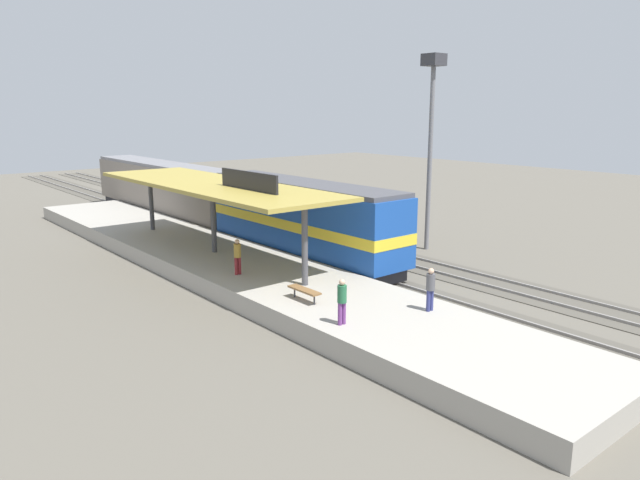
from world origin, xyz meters
TOP-DOWN VIEW (x-y plane):
  - ground_plane at (2.00, 0.00)m, footprint 120.00×120.00m
  - track_near at (0.00, 0.00)m, footprint 3.20×110.00m
  - track_far at (4.60, 0.00)m, footprint 3.20×110.00m
  - platform at (-4.60, 0.00)m, footprint 6.00×44.00m
  - station_canopy at (-4.60, -0.09)m, footprint 5.20×18.00m
  - platform_bench at (-6.00, -9.74)m, footprint 0.44×1.70m
  - locomotive at (0.00, -1.96)m, footprint 2.93×14.43m
  - passenger_carriage_single at (0.00, 16.04)m, footprint 2.90×20.00m
  - freight_car at (4.60, 2.35)m, footprint 2.80×12.00m
  - light_mast at (7.80, -4.49)m, footprint 1.10×1.10m
  - person_waiting at (-3.00, -13.79)m, footprint 0.34×0.34m
  - person_walking at (-6.61, -12.73)m, footprint 0.34×0.34m
  - person_boarding at (-5.99, -4.65)m, footprint 0.34×0.34m

SIDE VIEW (x-z plane):
  - ground_plane at x=2.00m, z-range 0.00..0.00m
  - track_near at x=0.00m, z-range -0.05..0.11m
  - track_far at x=4.60m, z-range -0.05..0.11m
  - platform at x=-4.60m, z-range 0.00..0.90m
  - platform_bench at x=-6.00m, z-range 1.09..1.59m
  - person_waiting at x=-3.00m, z-range 1.00..2.71m
  - person_walking at x=-6.61m, z-range 1.00..2.71m
  - person_boarding at x=-5.99m, z-range 1.00..2.71m
  - freight_car at x=4.60m, z-range 0.20..3.74m
  - passenger_carriage_single at x=0.00m, z-range 0.19..4.43m
  - locomotive at x=0.00m, z-range 0.19..4.63m
  - station_canopy at x=-4.60m, z-range 2.18..6.88m
  - light_mast at x=7.80m, z-range 2.55..14.25m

